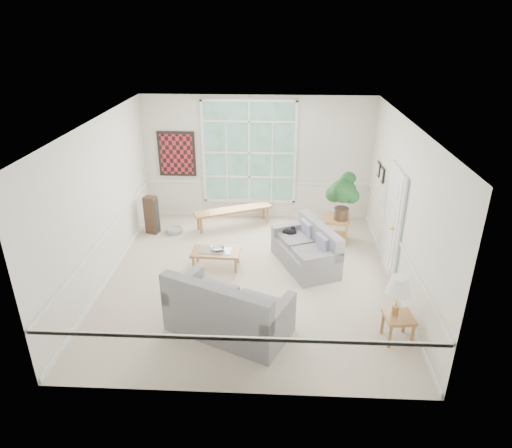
{
  "coord_description": "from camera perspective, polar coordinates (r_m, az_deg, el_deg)",
  "views": [
    {
      "loc": [
        0.48,
        -7.63,
        4.65
      ],
      "look_at": [
        0.1,
        0.2,
        1.05
      ],
      "focal_mm": 32.0,
      "sensor_mm": 36.0,
      "label": 1
    }
  ],
  "objects": [
    {
      "name": "floor",
      "position": [
        8.95,
        -0.71,
        -6.68
      ],
      "size": [
        5.5,
        6.0,
        0.01
      ],
      "primitive_type": "cube",
      "color": "#BCAF9D",
      "rests_on": "ground"
    },
    {
      "name": "ceiling",
      "position": [
        7.82,
        -0.82,
        12.49
      ],
      "size": [
        5.5,
        6.0,
        0.02
      ],
      "primitive_type": "cube",
      "color": "white",
      "rests_on": "ground"
    },
    {
      "name": "wall_back",
      "position": [
        11.09,
        0.2,
        8.18
      ],
      "size": [
        5.5,
        0.02,
        3.0
      ],
      "primitive_type": "cube",
      "color": "silver",
      "rests_on": "ground"
    },
    {
      "name": "wall_front",
      "position": [
        5.62,
        -2.66,
        -9.46
      ],
      "size": [
        5.5,
        0.02,
        3.0
      ],
      "primitive_type": "cube",
      "color": "silver",
      "rests_on": "ground"
    },
    {
      "name": "wall_left",
      "position": [
        8.86,
        -18.82,
        2.48
      ],
      "size": [
        0.02,
        6.0,
        3.0
      ],
      "primitive_type": "cube",
      "color": "silver",
      "rests_on": "ground"
    },
    {
      "name": "wall_right",
      "position": [
        8.56,
        17.96,
        1.82
      ],
      "size": [
        0.02,
        6.0,
        3.0
      ],
      "primitive_type": "cube",
      "color": "silver",
      "rests_on": "ground"
    },
    {
      "name": "window_back",
      "position": [
        11.02,
        -0.86,
        8.88
      ],
      "size": [
        2.3,
        0.08,
        2.4
      ],
      "primitive_type": "cube",
      "color": "white",
      "rests_on": "wall_back"
    },
    {
      "name": "entry_door",
      "position": [
        9.25,
        16.5,
        0.7
      ],
      "size": [
        0.08,
        0.9,
        2.1
      ],
      "primitive_type": "cube",
      "color": "white",
      "rests_on": "floor"
    },
    {
      "name": "door_sidelight",
      "position": [
        8.65,
        17.45,
        -0.39
      ],
      "size": [
        0.08,
        0.26,
        1.9
      ],
      "primitive_type": "cube",
      "color": "white",
      "rests_on": "wall_right"
    },
    {
      "name": "wall_art",
      "position": [
        11.27,
        -9.88,
        8.61
      ],
      "size": [
        0.9,
        0.06,
        1.1
      ],
      "primitive_type": "cube",
      "color": "maroon",
      "rests_on": "wall_back"
    },
    {
      "name": "wall_frame_near",
      "position": [
        10.12,
        15.45,
        5.94
      ],
      "size": [
        0.04,
        0.26,
        0.32
      ],
      "primitive_type": "cube",
      "color": "black",
      "rests_on": "wall_right"
    },
    {
      "name": "wall_frame_far",
      "position": [
        10.49,
        15.03,
        6.64
      ],
      "size": [
        0.04,
        0.26,
        0.32
      ],
      "primitive_type": "cube",
      "color": "black",
      "rests_on": "wall_right"
    },
    {
      "name": "loveseat_right",
      "position": [
        9.19,
        6.18,
        -2.77
      ],
      "size": [
        1.39,
        1.8,
        0.87
      ],
      "primitive_type": "cube",
      "rotation": [
        0.0,
        0.0,
        0.4
      ],
      "color": "gray",
      "rests_on": "floor"
    },
    {
      "name": "loveseat_front",
      "position": [
        7.31,
        -3.42,
        -9.82
      ],
      "size": [
        2.13,
        1.69,
        1.03
      ],
      "primitive_type": "cube",
      "rotation": [
        0.0,
        0.0,
        -0.43
      ],
      "color": "gray",
      "rests_on": "floor"
    },
    {
      "name": "coffee_table",
      "position": [
        9.24,
        -5.02,
        -4.35
      ],
      "size": [
        0.98,
        0.56,
        0.36
      ],
      "primitive_type": "cube",
      "rotation": [
        0.0,
        0.0,
        -0.04
      ],
      "color": "#9D6B3B",
      "rests_on": "floor"
    },
    {
      "name": "pewter_bowl",
      "position": [
        9.17,
        -4.78,
        -3.01
      ],
      "size": [
        0.42,
        0.42,
        0.08
      ],
      "primitive_type": "imported",
      "rotation": [
        0.0,
        0.0,
        0.31
      ],
      "color": "#A4A4A9",
      "rests_on": "coffee_table"
    },
    {
      "name": "window_bench",
      "position": [
        10.96,
        -2.84,
        0.81
      ],
      "size": [
        1.86,
        1.12,
        0.44
      ],
      "primitive_type": "cube",
      "rotation": [
        0.0,
        0.0,
        0.43
      ],
      "color": "#9D6B3B",
      "rests_on": "floor"
    },
    {
      "name": "end_table",
      "position": [
        10.34,
        9.98,
        -0.68
      ],
      "size": [
        0.65,
        0.65,
        0.57
      ],
      "primitive_type": "cube",
      "rotation": [
        0.0,
        0.0,
        -0.15
      ],
      "color": "#9D6B3B",
      "rests_on": "floor"
    },
    {
      "name": "houseplant",
      "position": [
        9.96,
        10.78,
        3.41
      ],
      "size": [
        0.64,
        0.64,
        1.07
      ],
      "primitive_type": null,
      "rotation": [
        0.0,
        0.0,
        -0.02
      ],
      "color": "#1B4920",
      "rests_on": "end_table"
    },
    {
      "name": "side_table",
      "position": [
        7.59,
        17.25,
        -12.28
      ],
      "size": [
        0.48,
        0.48,
        0.45
      ],
      "primitive_type": "cube",
      "rotation": [
        0.0,
        0.0,
        0.1
      ],
      "color": "#9D6B3B",
      "rests_on": "floor"
    },
    {
      "name": "table_lamp",
      "position": [
        7.31,
        17.26,
        -8.58
      ],
      "size": [
        0.48,
        0.48,
        0.66
      ],
      "primitive_type": null,
      "rotation": [
        0.0,
        0.0,
        0.3
      ],
      "color": "silver",
      "rests_on": "side_table"
    },
    {
      "name": "pet_bed",
      "position": [
        10.85,
        -10.16,
        -0.77
      ],
      "size": [
        0.53,
        0.53,
        0.12
      ],
      "primitive_type": "cylinder",
      "rotation": [
        0.0,
        0.0,
        -0.38
      ],
      "color": "gray",
      "rests_on": "floor"
    },
    {
      "name": "floor_speaker",
      "position": [
        10.8,
        -12.92,
        1.11
      ],
      "size": [
        0.33,
        0.29,
        0.89
      ],
      "primitive_type": "cube",
      "rotation": [
        0.0,
        0.0,
        -0.29
      ],
      "color": "#3D281C",
      "rests_on": "floor"
    },
    {
      "name": "cat",
      "position": [
        9.58,
        4.21,
        -0.97
      ],
      "size": [
        0.36,
        0.3,
        0.14
      ],
      "primitive_type": "ellipsoid",
      "rotation": [
        0.0,
        0.0,
        0.32
      ],
      "color": "black",
      "rests_on": "loveseat_right"
    }
  ]
}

